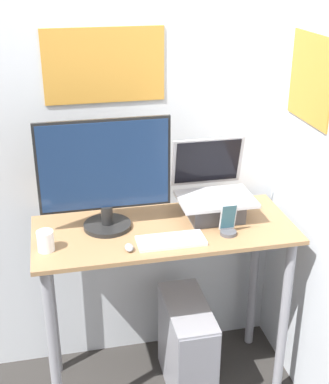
# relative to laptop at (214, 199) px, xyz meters

# --- Properties ---
(wall_back) EXTENTS (6.00, 0.06, 2.60)m
(wall_back) POSITION_rel_laptop_xyz_m (-0.25, 0.27, 0.31)
(wall_back) COLOR silver
(wall_back) RESTS_ON ground_plane
(desk) EXTENTS (1.19, 0.50, 0.90)m
(desk) POSITION_rel_laptop_xyz_m (-0.25, -0.07, -0.27)
(desk) COLOR #936D47
(desk) RESTS_ON ground_plane
(laptop) EXTENTS (0.35, 0.31, 0.35)m
(laptop) POSITION_rel_laptop_xyz_m (0.00, 0.00, 0.00)
(laptop) COLOR #4C4C51
(laptop) RESTS_ON desk
(monitor) EXTENTS (0.59, 0.22, 0.51)m
(monitor) POSITION_rel_laptop_xyz_m (-0.51, -0.00, 0.16)
(monitor) COLOR black
(monitor) RESTS_ON desk
(keyboard) EXTENTS (0.30, 0.13, 0.02)m
(keyboard) POSITION_rel_laptop_xyz_m (-0.25, -0.20, -0.08)
(keyboard) COLOR silver
(keyboard) RESTS_ON desk
(mouse) EXTENTS (0.04, 0.06, 0.03)m
(mouse) POSITION_rel_laptop_xyz_m (-0.44, -0.23, -0.08)
(mouse) COLOR #99999E
(mouse) RESTS_ON desk
(cell_phone) EXTENTS (0.07, 0.07, 0.15)m
(cell_phone) POSITION_rel_laptop_xyz_m (0.01, -0.18, -0.04)
(cell_phone) COLOR #4C4C51
(cell_phone) RESTS_ON desk
(computer_tower) EXTENTS (0.20, 0.45, 0.50)m
(computer_tower) POSITION_rel_laptop_xyz_m (-0.15, -0.13, -0.75)
(computer_tower) COLOR gray
(computer_tower) RESTS_ON ground_plane
(mug) EXTENTS (0.07, 0.07, 0.09)m
(mug) POSITION_rel_laptop_xyz_m (-0.78, -0.16, -0.04)
(mug) COLOR white
(mug) RESTS_ON desk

